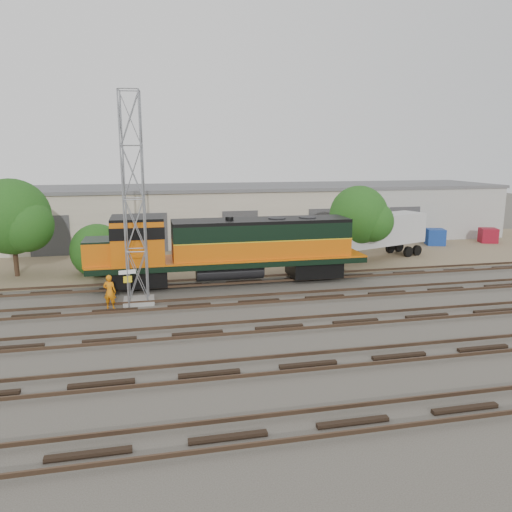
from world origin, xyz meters
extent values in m
plane|color=#47423A|center=(0.00, 0.00, 0.00)|extent=(140.00, 140.00, 0.00)
cube|color=#726047|center=(0.00, 15.00, 0.01)|extent=(80.00, 16.00, 0.02)
cube|color=black|center=(0.00, -12.00, 0.07)|extent=(80.00, 2.40, 0.14)
cube|color=#4C3828|center=(0.00, -12.75, 0.21)|extent=(80.00, 0.08, 0.14)
cube|color=#4C3828|center=(0.00, -11.25, 0.21)|extent=(80.00, 0.08, 0.14)
cube|color=black|center=(0.00, -7.50, 0.07)|extent=(80.00, 2.40, 0.14)
cube|color=#4C3828|center=(0.00, -8.25, 0.21)|extent=(80.00, 0.08, 0.14)
cube|color=#4C3828|center=(0.00, -6.75, 0.21)|extent=(80.00, 0.08, 0.14)
cube|color=black|center=(0.00, -3.00, 0.07)|extent=(80.00, 2.40, 0.14)
cube|color=#4C3828|center=(0.00, -3.75, 0.21)|extent=(80.00, 0.08, 0.14)
cube|color=#4C3828|center=(0.00, -2.25, 0.21)|extent=(80.00, 0.08, 0.14)
cube|color=black|center=(0.00, 1.50, 0.07)|extent=(80.00, 2.40, 0.14)
cube|color=#4C3828|center=(0.00, 0.75, 0.21)|extent=(80.00, 0.08, 0.14)
cube|color=#4C3828|center=(0.00, 2.25, 0.21)|extent=(80.00, 0.08, 0.14)
cube|color=black|center=(0.00, 6.00, 0.07)|extent=(80.00, 2.40, 0.14)
cube|color=#4C3828|center=(0.00, 5.25, 0.21)|extent=(80.00, 0.08, 0.14)
cube|color=#4C3828|center=(0.00, 6.75, 0.21)|extent=(80.00, 0.08, 0.14)
cube|color=beige|center=(0.00, 23.00, 2.50)|extent=(58.00, 10.00, 5.00)
cube|color=#59595B|center=(0.00, 23.00, 5.15)|extent=(58.40, 10.40, 0.30)
cube|color=#999993|center=(22.00, 17.95, 2.50)|extent=(14.00, 0.10, 5.00)
cube|color=#333335|center=(-14.00, 17.94, 1.70)|extent=(3.20, 0.12, 3.40)
cube|color=#333335|center=(-6.00, 17.94, 1.70)|extent=(3.20, 0.12, 3.40)
cube|color=#333335|center=(2.00, 17.94, 1.70)|extent=(3.20, 0.12, 3.40)
cube|color=#333335|center=(10.00, 17.94, 1.70)|extent=(3.20, 0.12, 3.40)
cube|color=#333335|center=(18.00, 17.94, 1.70)|extent=(3.20, 0.12, 3.40)
cube|color=black|center=(-6.71, 6.00, 0.81)|extent=(3.36, 2.52, 1.05)
cube|color=black|center=(4.84, 6.00, 0.81)|extent=(3.36, 2.52, 1.05)
cube|color=black|center=(-0.93, 6.00, 1.51)|extent=(17.85, 3.15, 0.37)
cylinder|color=black|center=(-0.93, 6.00, 0.86)|extent=(4.41, 1.16, 1.16)
cube|color=#C65909|center=(1.17, 6.00, 2.33)|extent=(11.55, 2.73, 1.26)
cube|color=black|center=(1.17, 6.00, 3.48)|extent=(11.55, 2.73, 1.05)
cube|color=black|center=(1.17, 6.00, 4.11)|extent=(11.55, 2.73, 0.21)
cube|color=#C65909|center=(-6.71, 6.00, 3.06)|extent=(3.15, 3.15, 2.73)
cube|color=black|center=(-6.71, 6.00, 4.51)|extent=(3.15, 3.15, 0.17)
cube|color=#C65909|center=(-9.12, 6.00, 2.43)|extent=(1.68, 2.52, 1.47)
cube|color=gray|center=(-6.75, 2.93, 0.10)|extent=(1.73, 1.73, 0.20)
cylinder|color=gray|center=(-7.28, 3.46, 5.95)|extent=(0.09, 0.09, 11.51)
cylinder|color=gray|center=(-6.22, 3.46, 5.95)|extent=(0.09, 0.09, 11.51)
cylinder|color=gray|center=(-7.28, 2.40, 5.95)|extent=(0.09, 0.09, 11.51)
cylinder|color=gray|center=(-6.22, 2.40, 5.95)|extent=(0.09, 0.09, 11.51)
cylinder|color=gray|center=(-7.27, 1.78, 1.13)|extent=(0.07, 0.07, 2.25)
cube|color=white|center=(-7.27, 1.78, 2.10)|extent=(0.91, 0.25, 0.23)
cube|color=yellow|center=(-7.27, 1.78, 1.69)|extent=(0.46, 0.14, 0.36)
imported|color=orange|center=(-8.28, 2.11, 0.96)|extent=(0.80, 0.64, 1.92)
cube|color=#BCBCBC|center=(10.74, 10.87, 2.36)|extent=(11.68, 6.07, 2.40)
cube|color=black|center=(15.02, 12.40, 0.45)|extent=(2.76, 2.81, 0.89)
cube|color=black|center=(6.85, 8.54, 0.58)|extent=(0.13, 0.13, 1.16)
cube|color=black|center=(6.25, 10.22, 0.58)|extent=(0.13, 0.13, 1.16)
cube|color=navy|center=(20.08, 15.77, 0.75)|extent=(1.96, 1.89, 1.50)
cube|color=maroon|center=(25.70, 15.76, 0.70)|extent=(1.85, 1.79, 1.40)
cylinder|color=#382619|center=(-15.11, 11.16, 1.19)|extent=(0.32, 0.32, 2.37)
sphere|color=#154714|center=(-15.11, 11.16, 4.18)|extent=(5.18, 5.18, 5.18)
sphere|color=#154714|center=(-14.07, 10.39, 3.67)|extent=(3.62, 3.62, 3.62)
cylinder|color=#382619|center=(-9.61, 10.72, 0.17)|extent=(0.26, 0.26, 0.34)
sphere|color=#154714|center=(-9.61, 10.72, 1.67)|extent=(3.79, 3.79, 3.79)
sphere|color=#154714|center=(-8.85, 10.15, 1.29)|extent=(2.66, 2.66, 2.66)
cylinder|color=#382619|center=(9.74, 9.99, 1.11)|extent=(0.26, 0.26, 2.23)
sphere|color=#154714|center=(9.74, 9.99, 3.79)|extent=(4.46, 4.46, 4.46)
sphere|color=#154714|center=(10.63, 9.32, 3.34)|extent=(3.12, 3.12, 3.12)
camera|label=1|loc=(-6.09, -25.40, 8.43)|focal=35.00mm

